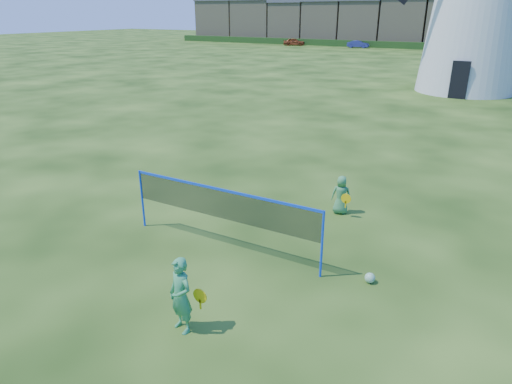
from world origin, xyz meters
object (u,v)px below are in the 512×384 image
Objects in this scene: badminton_net at (222,205)px; car_left at (294,42)px; player_boy at (341,195)px; play_ball at (370,278)px; player_girl at (181,296)px; car_right at (358,44)px.

badminton_net is 69.47m from car_left.
play_ball is at bearing 101.96° from player_boy.
player_girl is 6.24m from player_boy.
play_ball is 70.68m from car_left.
player_girl is at bearing -70.11° from badminton_net.
play_ball is at bearing 4.96° from badminton_net.
play_ball is 0.06× the size of car_left.
badminton_net is 3.52× the size of player_girl.
player_girl reaches higher than car_right.
car_right is at bearing 108.07° from play_ball.
car_left is (-29.10, 66.38, -0.11)m from player_girl.
play_ball is 67.17m from car_right.
player_girl is 69.47m from car_right.
badminton_net is at bearing 125.74° from player_girl.
player_girl is 4.04m from play_ball.
player_girl reaches higher than play_ball.
player_girl is 72.48m from car_left.
play_ball is (2.46, 3.14, -0.61)m from player_girl.
player_boy is 4.99× the size of play_ball.
player_girl is (1.03, -2.84, -0.42)m from badminton_net.
player_boy is at bearing 119.99° from play_ball.
car_left is (-31.56, 63.24, 0.49)m from play_ball.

